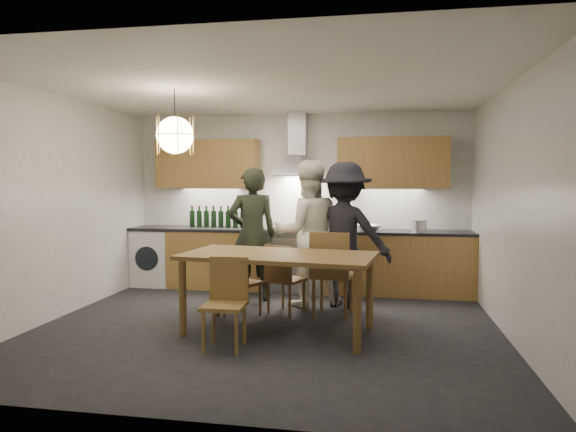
% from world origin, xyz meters
% --- Properties ---
extents(ground, '(5.00, 5.00, 0.00)m').
position_xyz_m(ground, '(0.00, 0.00, 0.00)').
color(ground, black).
rests_on(ground, ground).
extents(room_shell, '(5.02, 4.52, 2.61)m').
position_xyz_m(room_shell, '(0.00, 0.00, 1.71)').
color(room_shell, white).
rests_on(room_shell, ground).
extents(counter_run, '(5.00, 0.62, 0.90)m').
position_xyz_m(counter_run, '(0.02, 1.95, 0.45)').
color(counter_run, tan).
rests_on(counter_run, ground).
extents(range_stove, '(0.90, 0.60, 0.92)m').
position_xyz_m(range_stove, '(0.00, 1.94, 0.44)').
color(range_stove, silver).
rests_on(range_stove, ground).
extents(wall_fixtures, '(4.30, 0.54, 1.10)m').
position_xyz_m(wall_fixtures, '(0.00, 2.07, 1.87)').
color(wall_fixtures, tan).
rests_on(wall_fixtures, ground).
extents(pendant_lamp, '(0.43, 0.43, 0.70)m').
position_xyz_m(pendant_lamp, '(-1.00, -0.10, 2.10)').
color(pendant_lamp, black).
rests_on(pendant_lamp, ground).
extents(dining_table, '(2.10, 1.23, 0.84)m').
position_xyz_m(dining_table, '(0.15, -0.16, 0.74)').
color(dining_table, brown).
rests_on(dining_table, ground).
extents(chair_back_left, '(0.49, 0.49, 0.82)m').
position_xyz_m(chair_back_left, '(-0.42, 0.33, 0.47)').
color(chair_back_left, brown).
rests_on(chair_back_left, ground).
extents(chair_back_mid, '(0.50, 0.50, 0.85)m').
position_xyz_m(chair_back_mid, '(0.07, 0.55, 0.48)').
color(chair_back_mid, brown).
rests_on(chair_back_mid, ground).
extents(chair_back_right, '(0.52, 0.52, 1.02)m').
position_xyz_m(chair_back_right, '(0.65, 0.49, 0.58)').
color(chair_back_right, brown).
rests_on(chair_back_right, ground).
extents(chair_front, '(0.40, 0.40, 0.87)m').
position_xyz_m(chair_front, '(-0.25, -0.71, 0.50)').
color(chair_front, brown).
rests_on(chair_front, ground).
extents(person_left, '(0.75, 0.61, 1.78)m').
position_xyz_m(person_left, '(-0.46, 1.18, 0.89)').
color(person_left, black).
rests_on(person_left, ground).
extents(person_mid, '(1.10, 0.99, 1.86)m').
position_xyz_m(person_mid, '(0.29, 1.10, 0.93)').
color(person_mid, white).
rests_on(person_mid, ground).
extents(person_right, '(1.30, 0.90, 1.84)m').
position_xyz_m(person_right, '(0.76, 1.11, 0.92)').
color(person_right, black).
rests_on(person_right, ground).
extents(mixing_bowl, '(0.42, 0.42, 0.09)m').
position_xyz_m(mixing_bowl, '(1.06, 1.90, 0.94)').
color(mixing_bowl, silver).
rests_on(mixing_bowl, counter_run).
extents(stock_pot, '(0.21, 0.21, 0.14)m').
position_xyz_m(stock_pot, '(1.75, 1.96, 0.97)').
color(stock_pot, silver).
rests_on(stock_pot, counter_run).
extents(wine_bottles, '(0.88, 0.08, 0.32)m').
position_xyz_m(wine_bottles, '(-1.22, 2.03, 1.06)').
color(wine_bottles, black).
rests_on(wine_bottles, counter_run).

